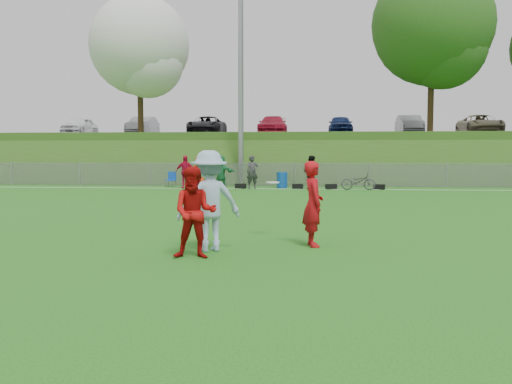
# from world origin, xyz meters

# --- Properties ---
(ground) EXTENTS (120.00, 120.00, 0.00)m
(ground) POSITION_xyz_m (0.00, 0.00, 0.00)
(ground) COLOR #1B6314
(ground) RESTS_ON ground
(sideline_far) EXTENTS (60.00, 0.10, 0.01)m
(sideline_far) POSITION_xyz_m (0.00, 18.00, 0.01)
(sideline_far) COLOR white
(sideline_far) RESTS_ON ground
(fence) EXTENTS (58.00, 0.06, 1.30)m
(fence) POSITION_xyz_m (0.00, 20.00, 0.65)
(fence) COLOR gray
(fence) RESTS_ON ground
(light_pole) EXTENTS (1.20, 0.40, 12.15)m
(light_pole) POSITION_xyz_m (-3.00, 20.80, 6.71)
(light_pole) COLOR gray
(light_pole) RESTS_ON ground
(berm) EXTENTS (120.00, 18.00, 3.00)m
(berm) POSITION_xyz_m (0.00, 31.00, 1.50)
(berm) COLOR #2F5417
(berm) RESTS_ON ground
(parking_lot) EXTENTS (120.00, 12.00, 0.10)m
(parking_lot) POSITION_xyz_m (0.00, 33.00, 3.05)
(parking_lot) COLOR black
(parking_lot) RESTS_ON berm
(tree_white_flowering) EXTENTS (6.30, 6.30, 8.78)m
(tree_white_flowering) POSITION_xyz_m (-9.84, 24.92, 8.32)
(tree_white_flowering) COLOR black
(tree_white_flowering) RESTS_ON berm
(tree_green_near) EXTENTS (7.14, 7.14, 9.95)m
(tree_green_near) POSITION_xyz_m (8.16, 24.42, 9.03)
(tree_green_near) COLOR black
(tree_green_near) RESTS_ON berm
(car_row) EXTENTS (32.04, 5.18, 1.44)m
(car_row) POSITION_xyz_m (-1.17, 32.00, 3.82)
(car_row) COLOR white
(car_row) RESTS_ON parking_lot
(spectator_row) EXTENTS (7.48, 0.93, 1.69)m
(spectator_row) POSITION_xyz_m (-3.04, 18.00, 0.85)
(spectator_row) COLOR #BC0D31
(spectator_row) RESTS_ON ground
(gear_bags) EXTENTS (7.58, 0.42, 0.26)m
(gear_bags) POSITION_xyz_m (0.95, 18.10, 0.13)
(gear_bags) COLOR black
(gear_bags) RESTS_ON ground
(player_red_left) EXTENTS (0.55, 0.71, 1.74)m
(player_red_left) POSITION_xyz_m (1.00, 0.78, 0.87)
(player_red_left) COLOR #B10C13
(player_red_left) RESTS_ON ground
(player_red_center) EXTENTS (0.85, 0.69, 1.66)m
(player_red_center) POSITION_xyz_m (-1.12, -0.73, 0.83)
(player_red_center) COLOR #AE0C0C
(player_red_center) RESTS_ON ground
(player_blue) EXTENTS (1.45, 1.23, 1.95)m
(player_blue) POSITION_xyz_m (-1.00, 0.03, 0.98)
(player_blue) COLOR #98B7D3
(player_blue) RESTS_ON ground
(frisbee) EXTENTS (0.30, 0.30, 0.03)m
(frisbee) POSITION_xyz_m (0.10, 1.92, 1.23)
(frisbee) COLOR white
(frisbee) RESTS_ON ground
(recycling_bin) EXTENTS (0.63, 0.63, 0.83)m
(recycling_bin) POSITION_xyz_m (-0.59, 18.77, 0.41)
(recycling_bin) COLOR #0D4196
(recycling_bin) RESTS_ON ground
(camp_chair) EXTENTS (0.53, 0.53, 0.82)m
(camp_chair) POSITION_xyz_m (-6.52, 18.82, 0.24)
(camp_chair) COLOR #1041AD
(camp_chair) RESTS_ON ground
(bicycle) EXTENTS (1.70, 0.74, 0.87)m
(bicycle) POSITION_xyz_m (3.24, 17.65, 0.43)
(bicycle) COLOR #323235
(bicycle) RESTS_ON ground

